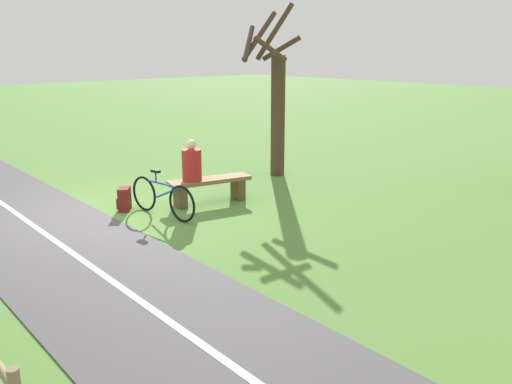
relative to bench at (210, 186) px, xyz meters
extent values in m
plane|color=#548438|center=(2.19, -0.80, -0.34)|extent=(80.00, 80.00, 0.00)
cube|color=#4C494C|center=(3.27, 3.20, -0.33)|extent=(3.40, 36.05, 0.02)
cube|color=silver|center=(3.27, 3.20, -0.32)|extent=(0.89, 31.99, 0.00)
cube|color=brown|center=(0.00, 0.00, 0.12)|extent=(1.72, 0.80, 0.08)
cube|color=brown|center=(-0.61, 0.14, -0.13)|extent=(0.24, 0.41, 0.42)
cube|color=brown|center=(0.61, -0.14, -0.13)|extent=(0.24, 0.41, 0.42)
cylinder|color=#B2231E|center=(0.36, -0.08, 0.47)|extent=(0.46, 0.46, 0.61)
sphere|color=beige|center=(0.36, -0.08, 0.86)|extent=(0.20, 0.20, 0.20)
torus|color=black|center=(1.11, 0.65, -0.01)|extent=(0.13, 0.67, 0.67)
torus|color=black|center=(1.24, -0.41, -0.01)|extent=(0.13, 0.67, 0.67)
cylinder|color=#1E51A3|center=(1.18, 0.12, 0.27)|extent=(0.15, 0.90, 0.04)
cylinder|color=#1E51A3|center=(1.16, 0.28, 0.13)|extent=(0.12, 0.65, 0.31)
cylinder|color=#1E51A3|center=(1.20, -0.04, 0.37)|extent=(0.03, 0.03, 0.20)
cube|color=black|center=(1.20, -0.04, 0.48)|extent=(0.10, 0.21, 0.05)
cube|color=maroon|center=(1.52, -0.66, -0.12)|extent=(0.36, 0.38, 0.45)
cube|color=maroon|center=(1.61, -0.74, -0.19)|extent=(0.18, 0.21, 0.20)
cylinder|color=#473323|center=(-2.71, -0.85, 1.08)|extent=(0.34, 0.34, 2.84)
cylinder|color=#473323|center=(-2.25, -1.38, 2.77)|extent=(1.16, 1.04, 0.85)
cylinder|color=#473323|center=(-2.34, -0.74, 2.64)|extent=(0.35, 0.85, 0.58)
cylinder|color=#473323|center=(-2.63, -1.42, 2.93)|extent=(1.23, 0.29, 1.16)
cylinder|color=#473323|center=(-3.07, -1.12, 2.65)|extent=(0.66, 0.83, 0.61)
cylinder|color=#473323|center=(-2.93, -1.21, 3.03)|extent=(0.86, 0.58, 1.33)
camera|label=1|loc=(6.17, 8.20, 2.63)|focal=37.32mm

